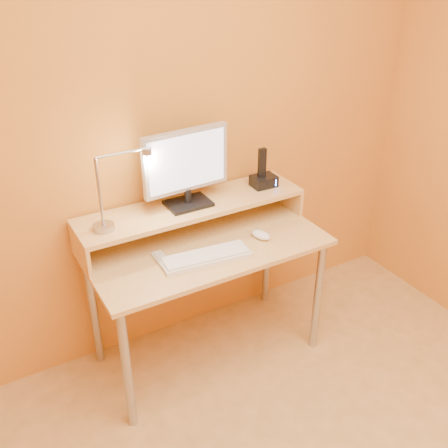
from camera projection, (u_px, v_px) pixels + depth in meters
wall_back at (175, 125)px, 2.58m from camera, size 3.00×0.04×2.50m
desk_leg_fl at (127, 370)px, 2.35m from camera, size 0.04×0.04×0.69m
desk_leg_fr at (318, 297)px, 2.82m from camera, size 0.04×0.04×0.69m
desk_leg_bl at (94, 310)px, 2.73m from camera, size 0.04×0.04×0.69m
desk_leg_br at (267, 254)px, 3.20m from camera, size 0.04×0.04×0.69m
desk_lower at (207, 246)px, 2.60m from camera, size 1.20×0.60×0.02m
shelf_riser_left at (80, 250)px, 2.42m from camera, size 0.02×0.30×0.14m
shelf_riser_right at (286, 195)px, 2.93m from camera, size 0.02×0.30×0.14m
desk_shelf at (192, 206)px, 2.64m from camera, size 1.20×0.30×0.02m
monitor_foot at (188, 203)px, 2.62m from camera, size 0.22×0.16×0.02m
monitor_neck at (188, 196)px, 2.59m from camera, size 0.04×0.04×0.07m
monitor_panel at (186, 161)px, 2.51m from camera, size 0.46×0.06×0.31m
monitor_back at (184, 159)px, 2.53m from camera, size 0.41×0.04×0.26m
monitor_screen at (187, 162)px, 2.50m from camera, size 0.41×0.03×0.27m
lamp_base at (104, 227)px, 2.39m from camera, size 0.10×0.10×0.02m
lamp_post at (99, 193)px, 2.31m from camera, size 0.01×0.01×0.33m
lamp_arm at (121, 153)px, 2.28m from camera, size 0.24×0.01×0.01m
lamp_head at (147, 151)px, 2.34m from camera, size 0.04×0.04×0.03m
lamp_bulb at (147, 155)px, 2.35m from camera, size 0.03×0.03×0.00m
phone_dock at (264, 181)px, 2.80m from camera, size 0.13×0.10×0.06m
phone_handset at (262, 163)px, 2.74m from camera, size 0.04×0.03×0.16m
phone_led at (276, 183)px, 2.78m from camera, size 0.01×0.00×0.04m
keyboard at (206, 258)px, 2.46m from camera, size 0.45×0.18×0.02m
mouse at (261, 235)px, 2.64m from camera, size 0.09×0.13×0.04m
remote_control at (164, 263)px, 2.43m from camera, size 0.05×0.19×0.02m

